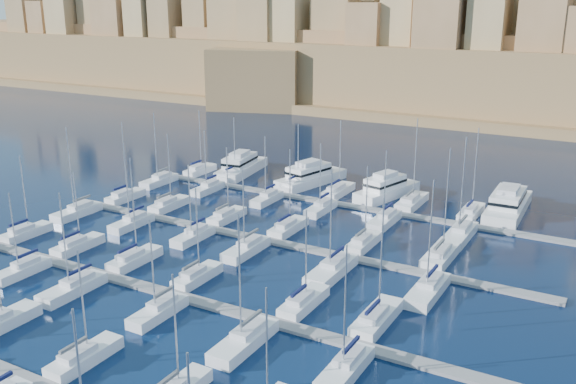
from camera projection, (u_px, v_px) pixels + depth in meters
The scene contains 45 objects.
ground at pixel (237, 265), 90.30m from camera, with size 600.00×600.00×0.00m, color black.
pontoon_mid_near at pixel (183, 297), 80.25m from camera, with size 84.00×2.00×0.40m, color slate.
pontoon_mid_far at pixel (273, 242), 98.58m from camera, with size 84.00×2.00×0.40m, color slate.
pontoon_far at pixel (334, 203), 116.91m from camera, with size 84.00×2.00×0.40m, color slate.
sailboat_3 at pixel (84, 357), 65.91m from camera, with size 2.60×8.67×12.69m.
sailboat_12 at pixel (26, 232), 100.89m from camera, with size 2.52×8.42×13.32m.
sailboat_13 at pixel (78, 245), 95.68m from camera, with size 2.58×8.60×12.18m.
sailboat_14 at pixel (134, 259), 90.66m from camera, with size 2.71×9.02×15.65m.
sailboat_15 at pixel (197, 276), 85.13m from camera, with size 2.52×8.38×13.08m.
sailboat_16 at pixel (303, 302), 77.87m from camera, with size 2.68×8.93×12.71m.
sailboat_17 at pixel (377, 318), 73.88m from camera, with size 2.97×9.90×15.50m.
sailboat_19 at pixel (22, 270), 87.03m from camera, with size 2.46×8.20×12.10m.
sailboat_20 at pixel (73, 288), 81.58m from camera, with size 2.86×9.52×13.86m.
sailboat_21 at pixel (159, 311), 75.61m from camera, with size 2.55×8.50×12.63m.
sailboat_22 at pixel (244, 340), 69.09m from camera, with size 2.99×9.97×15.66m.
sailboat_23 at pixel (346, 368), 63.94m from camera, with size 2.72×9.06×14.47m.
sailboat_24 at pixel (125, 196), 119.15m from camera, with size 2.53×8.44×14.84m.
sailboat_25 at pixel (169, 204), 114.48m from camera, with size 2.65×8.85×13.71m.
sailboat_26 at pixel (227, 216), 108.40m from camera, with size 2.53×8.45×12.82m.
sailboat_27 at pixel (288, 227), 103.11m from camera, with size 2.72×9.08×13.80m.
sailboat_28 at pixel (364, 243), 96.73m from camera, with size 2.59×8.63×12.84m.
sailboat_29 at pixel (441, 254), 92.14m from camera, with size 3.25×10.82×16.62m.
sailboat_30 at pixel (77, 211), 110.69m from camera, with size 2.83×9.42×15.98m.
sailboat_31 at pixel (132, 222), 105.33m from camera, with size 2.58×8.58×14.53m.
sailboat_32 at pixel (194, 236), 99.50m from camera, with size 2.52×8.41×12.51m.
sailboat_33 at pixel (247, 249), 94.34m from camera, with size 2.82×9.39×13.37m.
sailboat_34 at pixel (332, 270), 87.00m from camera, with size 3.26×10.88×15.49m.
sailboat_35 at pixel (428, 290), 81.02m from camera, with size 3.07×10.23×15.68m.
sailboat_36 at pixel (200, 170), 137.28m from camera, with size 2.59×8.64×13.74m.
sailboat_37 at pixel (234, 176), 132.90m from camera, with size 2.46×8.21×13.21m.
sailboat_38 at pixel (297, 185), 126.26m from camera, with size 2.66×8.86×13.14m.
sailboat_39 at pixel (338, 191), 122.49m from camera, with size 2.92×9.74×14.57m.
sailboat_40 at pixel (412, 202), 115.88m from camera, with size 3.10×10.33×16.20m.
sailboat_41 at pixel (471, 212), 110.30m from camera, with size 2.73×9.10×15.70m.
sailboat_42 at pixel (159, 181), 129.43m from camera, with size 2.71×9.02×14.85m.
sailboat_43 at pixel (208, 188), 124.21m from camera, with size 2.47×8.25×12.51m.
sailboat_44 at pixel (267, 199), 117.92m from camera, with size 2.47×8.24×12.83m.
sailboat_45 at pixel (321, 208), 112.58m from camera, with size 2.53×8.44×12.74m.
sailboat_46 at pixel (385, 220), 106.51m from camera, with size 2.82×9.42×12.99m.
sailboat_47 at pixel (460, 234), 100.00m from camera, with size 3.21×10.71×16.70m.
motor_yacht_a at pixel (241, 166), 136.87m from camera, with size 7.27×17.11×5.25m.
motor_yacht_b at pixel (310, 176), 129.11m from camera, with size 8.83×17.42×5.25m.
motor_yacht_c at pixel (386, 188), 120.74m from camera, with size 8.37×15.90×5.25m.
motor_yacht_d at pixel (508, 204), 111.75m from camera, with size 6.12×18.69×5.25m.
fortified_city at pixel (493, 64), 215.48m from camera, with size 460.00×108.95×59.52m.
Camera 1 is at (47.27, -69.07, 36.18)m, focal length 40.00 mm.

